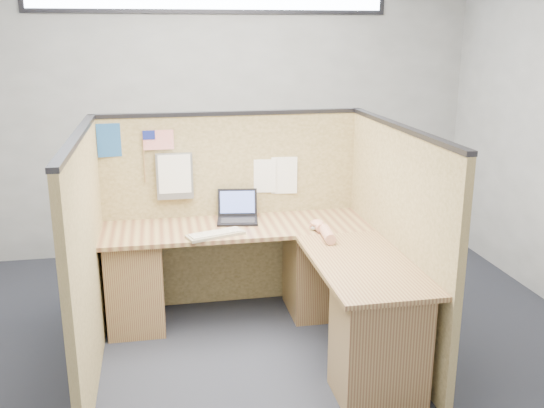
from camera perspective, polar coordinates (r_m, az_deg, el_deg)
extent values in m
plane|color=#20222D|center=(4.14, -1.90, -14.61)|extent=(5.00, 5.00, 0.00)
plane|color=gray|center=(5.85, -5.53, 8.93)|extent=(5.00, 0.00, 5.00)
plane|color=gray|center=(1.56, 10.96, -11.26)|extent=(5.00, 0.00, 5.00)
cube|color=brown|center=(4.76, -3.87, -0.66)|extent=(2.05, 0.05, 1.50)
cube|color=#232328|center=(4.60, -4.05, 8.52)|extent=(2.05, 0.06, 0.03)
cube|color=brown|center=(3.90, -16.98, -5.12)|extent=(0.05, 1.80, 1.50)
cube|color=#232328|center=(3.70, -17.93, 6.01)|extent=(0.06, 1.80, 0.03)
cube|color=brown|center=(4.17, 11.51, -3.37)|extent=(0.05, 1.80, 1.50)
cube|color=#232328|center=(3.99, 12.12, 7.07)|extent=(0.06, 1.80, 0.03)
cube|color=brown|center=(4.46, -3.35, -2.26)|extent=(1.95, 0.60, 0.03)
cube|color=brown|center=(3.81, 8.62, -5.67)|extent=(0.60, 1.15, 0.03)
cube|color=brown|center=(4.56, -12.73, -7.12)|extent=(0.40, 0.50, 0.70)
cube|color=brown|center=(4.69, 4.04, -6.06)|extent=(0.40, 0.50, 0.70)
cube|color=brown|center=(3.69, 10.05, -12.74)|extent=(0.50, 0.40, 0.70)
cube|color=black|center=(4.54, -3.26, -1.60)|extent=(0.33, 0.26, 0.02)
cube|color=black|center=(4.64, -3.51, 0.18)|extent=(0.31, 0.10, 0.20)
cube|color=#3E4F8F|center=(4.64, -3.50, 0.15)|extent=(0.27, 0.08, 0.16)
cube|color=gray|center=(4.24, -5.34, -2.89)|extent=(0.43, 0.26, 0.02)
cube|color=silver|center=(4.24, -5.35, -2.72)|extent=(0.38, 0.22, 0.01)
ellipsoid|color=#BABABF|center=(4.37, 4.29, -2.15)|extent=(0.12, 0.08, 0.05)
ellipsoid|color=tan|center=(4.35, 4.31, -1.83)|extent=(0.09, 0.12, 0.05)
cylinder|color=tan|center=(4.31, 4.55, -2.24)|extent=(0.07, 0.05, 0.07)
cylinder|color=tan|center=(4.18, 5.23, -2.84)|extent=(0.10, 0.28, 0.08)
cube|color=#1E4E8C|center=(4.57, -15.03, 5.81)|extent=(0.18, 0.02, 0.24)
cylinder|color=olive|center=(4.58, -11.97, 4.36)|extent=(0.01, 0.01, 0.39)
cube|color=red|center=(4.55, -10.65, 5.94)|extent=(0.22, 0.00, 0.14)
cube|color=navy|center=(4.54, -11.52, 6.38)|extent=(0.09, 0.00, 0.07)
cube|color=slate|center=(4.59, -9.15, 2.60)|extent=(0.27, 0.05, 0.35)
cube|color=white|center=(4.56, -9.15, 2.80)|extent=(0.24, 0.01, 0.29)
cube|color=white|center=(4.69, -0.91, 2.65)|extent=(0.21, 0.03, 0.26)
cube|color=white|center=(4.72, 1.00, 2.70)|extent=(0.23, 0.02, 0.29)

